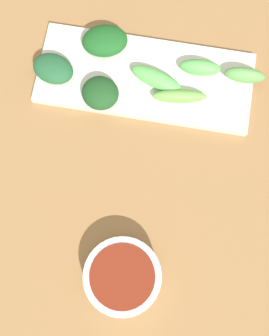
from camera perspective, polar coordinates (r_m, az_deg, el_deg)
tabletop at (r=0.62m, az=1.10°, el=0.84°), size 2.10×2.10×0.02m
sauce_bowl at (r=0.57m, az=-1.70°, el=-14.96°), size 0.11×0.11×0.04m
serving_plate at (r=0.65m, az=1.48°, el=12.52°), size 0.13×0.33×0.01m
broccoli_stalk_0 at (r=0.65m, az=15.25°, el=12.52°), size 0.02×0.06×0.03m
broccoli_leafy_1 at (r=0.62m, az=-4.85°, el=10.49°), size 0.07×0.07×0.03m
broccoli_stalk_2 at (r=0.63m, az=3.32°, el=12.42°), size 0.05×0.09×0.02m
broccoli_stalk_3 at (r=0.64m, az=9.21°, el=13.82°), size 0.03×0.06×0.02m
broccoli_leafy_4 at (r=0.65m, az=-11.40°, el=13.56°), size 0.06×0.07×0.02m
broccoli_stalk_5 at (r=0.62m, az=6.35°, el=10.03°), size 0.03×0.08×0.02m
broccoli_leafy_6 at (r=0.66m, az=-4.20°, el=17.44°), size 0.07×0.08×0.03m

